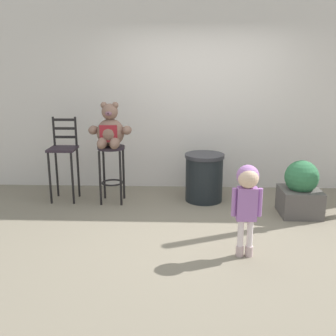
% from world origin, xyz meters
% --- Properties ---
extents(ground_plane, '(24.00, 24.00, 0.00)m').
position_xyz_m(ground_plane, '(0.00, 0.00, 0.00)').
color(ground_plane, '#756C5A').
extents(building_wall, '(7.89, 0.30, 3.90)m').
position_xyz_m(building_wall, '(0.00, 1.85, 1.95)').
color(building_wall, beige).
rests_on(building_wall, ground_plane).
extents(bar_stool_with_teddy, '(0.38, 0.38, 0.81)m').
position_xyz_m(bar_stool_with_teddy, '(-1.27, 0.95, 0.57)').
color(bar_stool_with_teddy, '#271D26').
rests_on(bar_stool_with_teddy, ground_plane).
extents(teddy_bear, '(0.59, 0.53, 0.61)m').
position_xyz_m(teddy_bear, '(-1.27, 0.92, 1.03)').
color(teddy_bear, brown).
rests_on(teddy_bear, bar_stool_with_teddy).
extents(child_walking, '(0.30, 0.24, 0.96)m').
position_xyz_m(child_walking, '(0.36, -0.66, 0.69)').
color(child_walking, '#C2A4A5').
rests_on(child_walking, ground_plane).
extents(trash_bin, '(0.56, 0.56, 0.68)m').
position_xyz_m(trash_bin, '(0.03, 1.06, 0.34)').
color(trash_bin, black).
rests_on(trash_bin, ground_plane).
extents(bar_chair_empty, '(0.37, 0.37, 1.19)m').
position_xyz_m(bar_chair_empty, '(-1.97, 1.03, 0.68)').
color(bar_chair_empty, '#271D26').
rests_on(bar_chair_empty, ground_plane).
extents(planter_with_shrub, '(0.51, 0.51, 0.72)m').
position_xyz_m(planter_with_shrub, '(1.25, 0.53, 0.33)').
color(planter_with_shrub, '#534D4A').
rests_on(planter_with_shrub, ground_plane).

